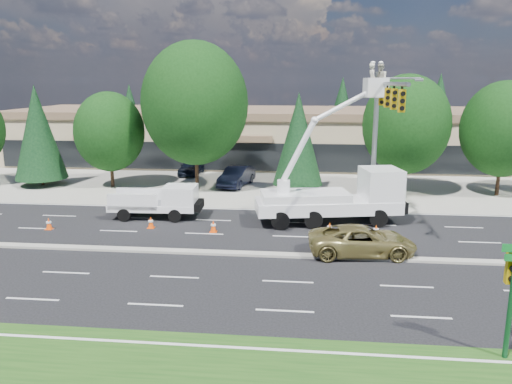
# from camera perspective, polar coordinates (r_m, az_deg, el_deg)

# --- Properties ---
(ground) EXTENTS (140.00, 140.00, 0.00)m
(ground) POSITION_cam_1_polar(r_m,az_deg,el_deg) (25.46, -7.44, -6.91)
(ground) COLOR black
(ground) RESTS_ON ground
(concrete_apron) EXTENTS (140.00, 22.00, 0.01)m
(concrete_apron) POSITION_cam_1_polar(r_m,az_deg,el_deg) (44.51, -1.56, 1.67)
(concrete_apron) COLOR gray
(concrete_apron) RESTS_ON ground
(road_median) EXTENTS (120.00, 0.55, 0.12)m
(road_median) POSITION_cam_1_polar(r_m,az_deg,el_deg) (25.44, -7.44, -6.78)
(road_median) COLOR gray
(road_median) RESTS_ON ground
(strip_mall) EXTENTS (50.40, 15.40, 5.50)m
(strip_mall) POSITION_cam_1_polar(r_m,az_deg,el_deg) (53.90, -0.20, 6.63)
(strip_mall) COLOR tan
(strip_mall) RESTS_ON ground
(tree_front_b) EXTENTS (4.14, 4.14, 8.16)m
(tree_front_b) POSITION_cam_1_polar(r_m,az_deg,el_deg) (44.24, -23.65, 6.28)
(tree_front_b) COLOR #332114
(tree_front_b) RESTS_ON ground
(tree_front_c) EXTENTS (5.52, 5.52, 7.65)m
(tree_front_c) POSITION_cam_1_polar(r_m,az_deg,el_deg) (41.61, -16.40, 6.62)
(tree_front_c) COLOR #332114
(tree_front_c) RESTS_ON ground
(tree_front_d) EXTENTS (8.28, 8.28, 11.49)m
(tree_front_d) POSITION_cam_1_polar(r_m,az_deg,el_deg) (39.34, -6.98, 10.00)
(tree_front_d) COLOR #332114
(tree_front_d) RESTS_ON ground
(tree_front_e) EXTENTS (3.87, 3.87, 7.62)m
(tree_front_e) POSITION_cam_1_polar(r_m,az_deg,el_deg) (38.58, 4.85, 6.07)
(tree_front_e) COLOR #332114
(tree_front_e) RESTS_ON ground
(tree_front_f) EXTENTS (6.47, 6.47, 8.98)m
(tree_front_f) POSITION_cam_1_polar(r_m,az_deg,el_deg) (39.14, 16.78, 7.39)
(tree_front_f) COLOR #332114
(tree_front_f) RESTS_ON ground
(tree_front_g) EXTENTS (6.13, 6.13, 8.51)m
(tree_front_g) POSITION_cam_1_polar(r_m,az_deg,el_deg) (41.05, 26.45, 6.45)
(tree_front_g) COLOR #332114
(tree_front_g) RESTS_ON ground
(tree_back_a) EXTENTS (4.07, 4.07, 8.02)m
(tree_back_a) POSITION_cam_1_polar(r_m,az_deg,el_deg) (69.62, -14.18, 8.83)
(tree_back_a) COLOR #332114
(tree_back_a) RESTS_ON ground
(tree_back_b) EXTENTS (5.60, 5.60, 11.04)m
(tree_back_b) POSITION_cam_1_polar(r_m,az_deg,el_deg) (66.09, -2.58, 10.42)
(tree_back_b) COLOR #332114
(tree_back_b) RESTS_ON ground
(tree_back_c) EXTENTS (4.52, 4.52, 8.92)m
(tree_back_c) POSITION_cam_1_polar(r_m,az_deg,el_deg) (65.57, 9.79, 9.23)
(tree_back_c) COLOR #332114
(tree_back_c) RESTS_ON ground
(tree_back_d) EXTENTS (4.75, 4.75, 9.36)m
(tree_back_d) POSITION_cam_1_polar(r_m,az_deg,el_deg) (67.41, 20.15, 8.95)
(tree_back_d) COLOR #332114
(tree_back_d) RESTS_ON ground
(signal_mast) EXTENTS (2.76, 10.16, 9.00)m
(signal_mast) POSITION_cam_1_polar(r_m,az_deg,el_deg) (30.77, 14.10, 7.76)
(signal_mast) COLOR gray
(signal_mast) RESTS_ON ground
(street_sign_pole) EXTENTS (0.90, 0.44, 4.00)m
(street_sign_pole) POSITION_cam_1_polar(r_m,az_deg,el_deg) (17.28, 27.20, -9.25)
(street_sign_pole) COLOR #0D3C1D
(street_sign_pole) RESTS_ON ground
(utility_pickup) EXTENTS (5.49, 2.35, 2.07)m
(utility_pickup) POSITION_cam_1_polar(r_m,az_deg,el_deg) (31.85, -10.91, -1.44)
(utility_pickup) COLOR white
(utility_pickup) RESTS_ON ground
(bucket_truck) EXTENTS (8.98, 4.21, 9.56)m
(bucket_truck) POSITION_cam_1_polar(r_m,az_deg,el_deg) (30.44, 9.75, 0.27)
(bucket_truck) COLOR white
(bucket_truck) RESTS_ON ground
(traffic_cone_a) EXTENTS (0.40, 0.40, 0.70)m
(traffic_cone_a) POSITION_cam_1_polar(r_m,az_deg,el_deg) (31.44, -22.59, -3.35)
(traffic_cone_a) COLOR #FE4D08
(traffic_cone_a) RESTS_ON ground
(traffic_cone_b) EXTENTS (0.40, 0.40, 0.70)m
(traffic_cone_b) POSITION_cam_1_polar(r_m,az_deg,el_deg) (29.92, -11.93, -3.42)
(traffic_cone_b) COLOR #FE4D08
(traffic_cone_b) RESTS_ON ground
(traffic_cone_c) EXTENTS (0.40, 0.40, 0.70)m
(traffic_cone_c) POSITION_cam_1_polar(r_m,az_deg,el_deg) (28.63, -4.90, -3.92)
(traffic_cone_c) COLOR #FE4D08
(traffic_cone_c) RESTS_ON ground
(traffic_cone_d) EXTENTS (0.40, 0.40, 0.70)m
(traffic_cone_d) POSITION_cam_1_polar(r_m,az_deg,el_deg) (28.41, 8.41, -4.14)
(traffic_cone_d) COLOR #FE4D08
(traffic_cone_d) RESTS_ON ground
(traffic_cone_e) EXTENTS (0.40, 0.40, 0.70)m
(traffic_cone_e) POSITION_cam_1_polar(r_m,az_deg,el_deg) (28.45, 13.55, -4.34)
(traffic_cone_e) COLOR #FE4D08
(traffic_cone_e) RESTS_ON ground
(minivan) EXTENTS (5.46, 2.89, 1.46)m
(minivan) POSITION_cam_1_polar(r_m,az_deg,el_deg) (25.30, 12.03, -5.47)
(minivan) COLOR #978949
(minivan) RESTS_ON ground
(parked_car_west) EXTENTS (1.88, 4.37, 1.47)m
(parked_car_west) POSITION_cam_1_polar(r_m,az_deg,el_deg) (46.18, -7.40, 2.89)
(parked_car_west) COLOR black
(parked_car_west) RESTS_ON ground
(parked_car_east) EXTENTS (2.67, 5.17, 1.62)m
(parked_car_east) POSITION_cam_1_polar(r_m,az_deg,el_deg) (40.80, -2.23, 1.81)
(parked_car_east) COLOR black
(parked_car_east) RESTS_ON ground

